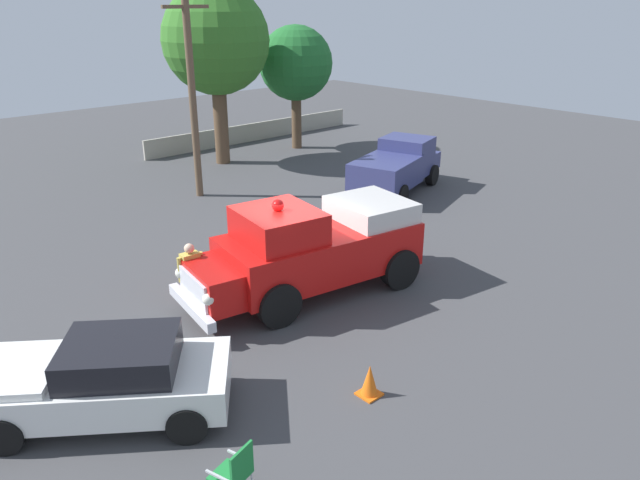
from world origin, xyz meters
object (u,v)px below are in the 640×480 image
object	(u,v)px
lawn_chair_spare	(236,471)
traffic_cone	(370,381)
utility_pole	(192,94)
oak_tree_right	(296,64)
classic_hot_rod	(103,379)
spectator_standing	(191,272)
oak_tree_left	(216,41)
vintage_fire_truck	(312,248)
parked_pickup	(397,166)

from	to	relation	value
lawn_chair_spare	traffic_cone	distance (m)	3.34
utility_pole	traffic_cone	bearing A→B (deg)	71.63
lawn_chair_spare	oak_tree_right	size ratio (longest dim) A/B	0.18
oak_tree_right	classic_hot_rod	bearing A→B (deg)	40.53
spectator_standing	oak_tree_left	distance (m)	14.43
lawn_chair_spare	utility_pole	world-z (taller)	utility_pole
lawn_chair_spare	utility_pole	distance (m)	15.44
spectator_standing	utility_pole	size ratio (longest dim) A/B	0.23
spectator_standing	traffic_cone	bearing A→B (deg)	97.32
spectator_standing	oak_tree_right	world-z (taller)	oak_tree_right
vintage_fire_truck	spectator_standing	xyz separation A→B (m)	(2.67, -1.19, -0.23)
parked_pickup	oak_tree_right	bearing A→B (deg)	-103.00
vintage_fire_truck	traffic_cone	world-z (taller)	vintage_fire_truck
lawn_chair_spare	oak_tree_left	world-z (taller)	oak_tree_left
spectator_standing	traffic_cone	size ratio (longest dim) A/B	2.64
vintage_fire_truck	utility_pole	size ratio (longest dim) A/B	0.87
oak_tree_right	vintage_fire_truck	bearing A→B (deg)	51.18
vintage_fire_truck	utility_pole	world-z (taller)	utility_pole
parked_pickup	oak_tree_right	world-z (taller)	oak_tree_right
parked_pickup	traffic_cone	distance (m)	12.92
parked_pickup	utility_pole	bearing A→B (deg)	-37.90
oak_tree_left	parked_pickup	bearing A→B (deg)	107.13
classic_hot_rod	spectator_standing	bearing A→B (deg)	-143.41
oak_tree_right	traffic_cone	world-z (taller)	oak_tree_right
oak_tree_right	traffic_cone	distance (m)	20.41
lawn_chair_spare	parked_pickup	bearing A→B (deg)	-147.25
traffic_cone	oak_tree_right	bearing A→B (deg)	-126.39
utility_pole	vintage_fire_truck	bearing A→B (deg)	76.06
utility_pole	lawn_chair_spare	bearing A→B (deg)	60.30
classic_hot_rod	traffic_cone	xyz separation A→B (m)	(-3.82, 2.71, -0.44)
vintage_fire_truck	oak_tree_left	xyz separation A→B (m)	(-5.55, -12.27, 3.99)
classic_hot_rod	oak_tree_right	distance (m)	20.95
vintage_fire_truck	classic_hot_rod	world-z (taller)	vintage_fire_truck
vintage_fire_truck	classic_hot_rod	xyz separation A→B (m)	(5.84, 1.16, -0.45)
spectator_standing	oak_tree_right	size ratio (longest dim) A/B	0.29
spectator_standing	utility_pole	bearing A→B (deg)	-122.60
vintage_fire_truck	oak_tree_right	world-z (taller)	oak_tree_right
parked_pickup	lawn_chair_spare	bearing A→B (deg)	32.75
oak_tree_right	utility_pole	distance (m)	8.48
spectator_standing	traffic_cone	world-z (taller)	spectator_standing
vintage_fire_truck	traffic_cone	size ratio (longest dim) A/B	9.79
parked_pickup	spectator_standing	distance (m)	11.12
vintage_fire_truck	oak_tree_right	bearing A→B (deg)	-128.82
classic_hot_rod	oak_tree_right	world-z (taller)	oak_tree_right
parked_pickup	utility_pole	size ratio (longest dim) A/B	0.71
parked_pickup	spectator_standing	world-z (taller)	parked_pickup
vintage_fire_truck	spectator_standing	world-z (taller)	vintage_fire_truck
lawn_chair_spare	oak_tree_left	size ratio (longest dim) A/B	0.14
oak_tree_left	oak_tree_right	world-z (taller)	oak_tree_left
traffic_cone	utility_pole	bearing A→B (deg)	-108.37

